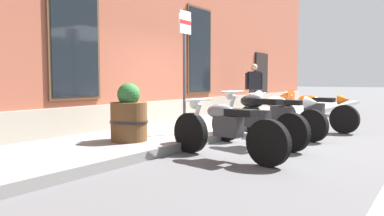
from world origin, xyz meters
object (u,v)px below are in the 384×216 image
pedestrian_dark_jacket (254,86)px  parking_sign (185,54)px  motorcycle_grey_naked (225,129)px  motorcycle_orange_sport (309,108)px  motorcycle_white_sport (276,112)px  barrel_planter (129,117)px  motorcycle_black_naked (255,119)px

pedestrian_dark_jacket → parking_sign: bearing=-170.8°
motorcycle_grey_naked → pedestrian_dark_jacket: 6.46m
motorcycle_orange_sport → parking_sign: parking_sign is taller
motorcycle_grey_naked → motorcycle_white_sport: (2.55, 0.17, 0.08)m
barrel_planter → motorcycle_grey_naked: bearing=-82.2°
pedestrian_dark_jacket → motorcycle_black_naked: bearing=-154.9°
motorcycle_black_naked → parking_sign: size_ratio=0.88×
pedestrian_dark_jacket → barrel_planter: 6.29m
motorcycle_black_naked → motorcycle_white_sport: motorcycle_black_naked is taller
motorcycle_grey_naked → motorcycle_white_sport: bearing=3.9°
parking_sign → motorcycle_white_sport: bearing=-40.6°
motorcycle_black_naked → pedestrian_dark_jacket: size_ratio=1.35×
motorcycle_grey_naked → parking_sign: size_ratio=0.89×
motorcycle_white_sport → barrel_planter: 3.23m
motorcycle_orange_sport → barrel_planter: 4.70m
motorcycle_black_naked → motorcycle_orange_sport: (2.75, -0.17, 0.05)m
motorcycle_grey_naked → motorcycle_black_naked: bearing=4.3°
motorcycle_black_naked → barrel_planter: 2.31m
motorcycle_black_naked → motorcycle_white_sport: 1.24m
motorcycle_white_sport → pedestrian_dark_jacket: 4.09m
parking_sign → pedestrian_dark_jacket: bearing=9.2°
motorcycle_black_naked → pedestrian_dark_jacket: (4.69, 2.20, 0.55)m
pedestrian_dark_jacket → barrel_planter: pedestrian_dark_jacket is taller
motorcycle_grey_naked → motorcycle_orange_sport: 4.07m
motorcycle_black_naked → pedestrian_dark_jacket: 5.21m
pedestrian_dark_jacket → barrel_planter: (-6.25, -0.50, -0.47)m
motorcycle_white_sport → barrel_planter: (-2.79, 1.62, 0.03)m
motorcycle_black_naked → motorcycle_orange_sport: bearing=-3.5°
motorcycle_grey_naked → motorcycle_orange_sport: motorcycle_orange_sport is taller
pedestrian_dark_jacket → motorcycle_grey_naked: bearing=-159.1°
barrel_planter → pedestrian_dark_jacket: bearing=4.6°
motorcycle_black_naked → barrel_planter: bearing=132.6°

